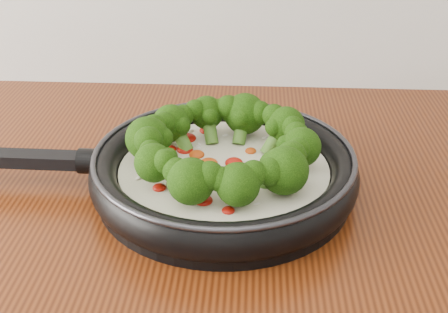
{
  "coord_description": "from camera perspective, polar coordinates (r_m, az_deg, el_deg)",
  "views": [
    {
      "loc": [
        -0.0,
        0.5,
        1.3
      ],
      "look_at": [
        -0.04,
        1.13,
        0.95
      ],
      "focal_mm": 46.05,
      "sensor_mm": 36.0,
      "label": 1
    }
  ],
  "objects": [
    {
      "name": "skillet",
      "position": [
        0.72,
        -0.24,
        -0.88
      ],
      "size": [
        0.53,
        0.34,
        0.1
      ],
      "color": "black",
      "rests_on": "counter"
    }
  ]
}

